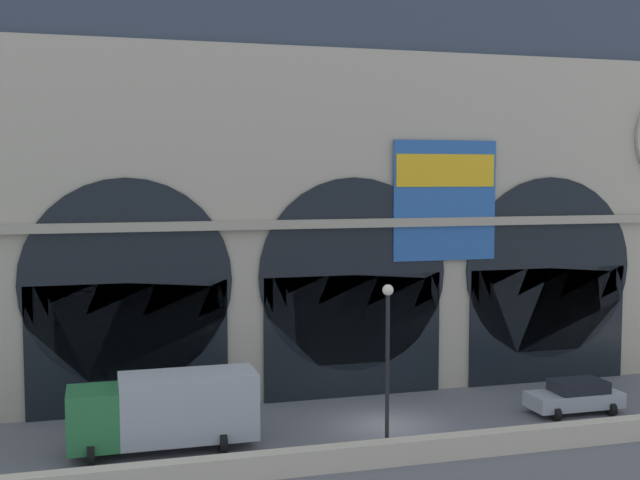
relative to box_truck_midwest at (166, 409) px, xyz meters
The scene contains 6 objects.
ground_plane 9.98m from the box_truck_midwest, ahead, with size 200.00×200.00×0.00m, color slate.
quay_parapet_wall 10.65m from the box_truck_midwest, 22.03° to the right, with size 90.00×0.70×0.93m, color beige.
station_building 15.73m from the box_truck_midwest, 39.82° to the left, with size 46.27×5.59×22.27m.
box_truck_midwest is the anchor object (origin of this frame).
car_mideast 18.96m from the box_truck_midwest, ahead, with size 4.40×2.22×1.55m.
street_lamp_quayside 9.32m from the box_truck_midwest, 20.83° to the right, with size 0.44×0.44×6.90m.
Camera 1 is at (-12.47, -32.91, 11.13)m, focal length 45.10 mm.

